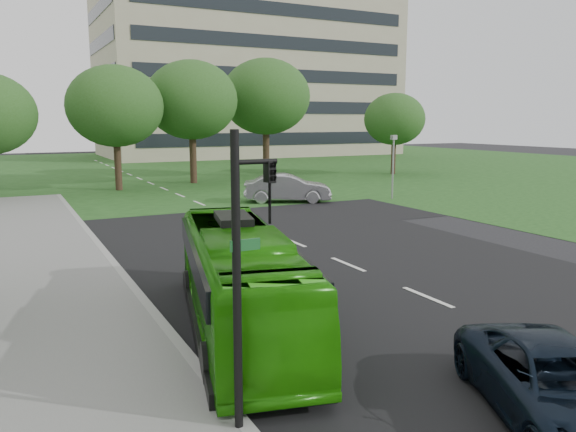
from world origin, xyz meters
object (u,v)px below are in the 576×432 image
(traffic_light, at_px, (246,261))
(bus, at_px, (239,280))
(tree_park_e, at_px, (395,119))
(camera_pole, at_px, (393,158))
(tree_park_b, at_px, (115,106))
(sedan, at_px, (287,188))
(tree_park_d, at_px, (266,97))
(tree_park_c, at_px, (191,100))
(office_building, at_px, (248,66))
(suv, at_px, (560,386))

(traffic_light, bearing_deg, bus, 51.52)
(tree_park_e, relative_size, camera_pole, 1.84)
(tree_park_b, xyz_separation_m, sedan, (7.89, -10.48, -4.93))
(tree_park_d, distance_m, tree_park_e, 11.77)
(tree_park_b, distance_m, sedan, 14.01)
(tree_park_b, xyz_separation_m, tree_park_c, (6.04, 2.00, 0.57))
(office_building, relative_size, tree_park_c, 4.29)
(tree_park_b, height_order, tree_park_d, tree_park_d)
(tree_park_b, height_order, suv, tree_park_b)
(tree_park_c, xyz_separation_m, camera_pole, (8.30, -14.19, -3.80))
(office_building, xyz_separation_m, suv, (-24.46, -69.96, -11.86))
(office_building, xyz_separation_m, tree_park_b, (-24.96, -35.32, -6.72))
(office_building, distance_m, tree_park_e, 35.15)
(tree_park_c, bearing_deg, traffic_light, -106.24)
(tree_park_c, height_order, suv, tree_park_c)
(office_building, height_order, tree_park_e, office_building)
(tree_park_b, height_order, bus, tree_park_b)
(camera_pole, bearing_deg, bus, -151.12)
(sedan, xyz_separation_m, traffic_light, (-11.94, -22.16, 1.91))
(bus, height_order, sedan, bus)
(suv, xyz_separation_m, traffic_light, (-4.55, 2.00, 2.12))
(tree_park_b, xyz_separation_m, traffic_light, (-4.05, -32.64, -3.02))
(office_building, xyz_separation_m, tree_park_d, (-11.50, -30.74, -5.67))
(tree_park_b, height_order, traffic_light, tree_park_b)
(sedan, bearing_deg, tree_park_d, 4.65)
(bus, relative_size, sedan, 1.68)
(tree_park_b, distance_m, suv, 35.02)
(tree_park_b, relative_size, tree_park_c, 0.92)
(office_building, bearing_deg, bus, -113.28)
(bus, distance_m, suv, 6.85)
(tree_park_e, height_order, bus, tree_park_e)
(sedan, bearing_deg, camera_pole, -79.84)
(tree_park_e, bearing_deg, office_building, 89.24)
(bus, relative_size, suv, 1.89)
(office_building, height_order, suv, office_building)
(tree_park_b, distance_m, bus, 28.98)
(suv, bearing_deg, traffic_light, -179.01)
(tree_park_e, height_order, sedan, tree_park_e)
(bus, bearing_deg, tree_park_c, 87.76)
(tree_park_d, distance_m, camera_pole, 17.33)
(suv, bearing_deg, tree_park_c, 106.11)
(tree_park_d, xyz_separation_m, tree_park_e, (11.05, -3.58, -1.90))
(traffic_light, bearing_deg, office_building, 48.97)
(tree_park_d, bearing_deg, sedan, -110.30)
(tree_park_b, bearing_deg, bus, -95.01)
(suv, bearing_deg, tree_park_d, 96.43)
(tree_park_e, xyz_separation_m, suv, (-24.00, -35.63, -4.30))
(tree_park_b, distance_m, traffic_light, 33.03)
(tree_park_b, relative_size, bus, 0.99)
(tree_park_d, height_order, traffic_light, tree_park_d)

